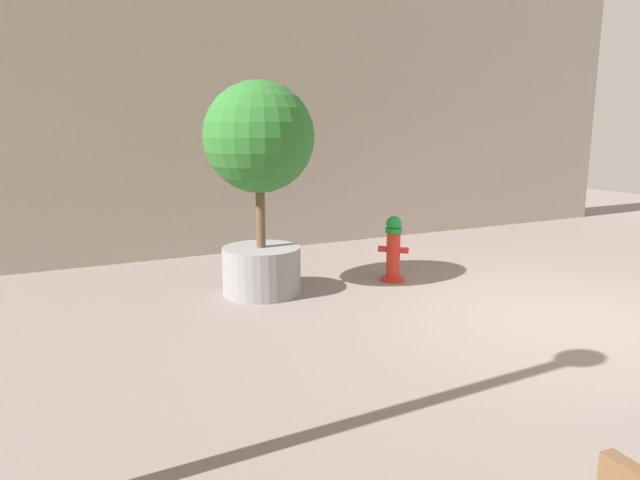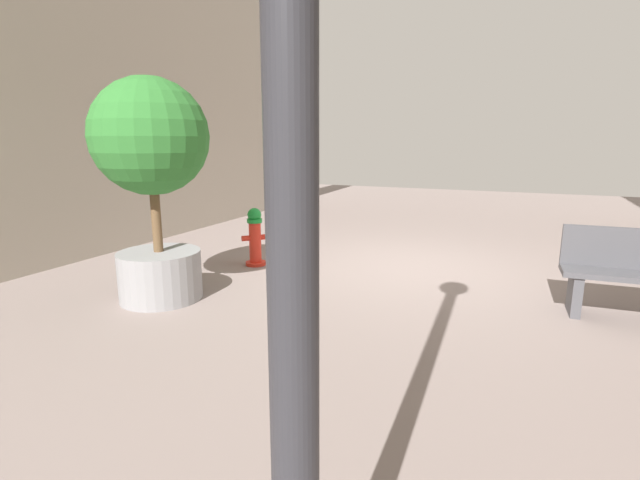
# 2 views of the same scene
# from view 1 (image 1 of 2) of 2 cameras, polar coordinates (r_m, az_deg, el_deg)

# --- Properties ---
(ground_plane) EXTENTS (23.40, 23.40, 0.00)m
(ground_plane) POSITION_cam_1_polar(r_m,az_deg,el_deg) (6.60, 23.31, -7.47)
(ground_plane) COLOR gray
(fire_hydrant) EXTENTS (0.36, 0.36, 0.87)m
(fire_hydrant) POSITION_cam_1_polar(r_m,az_deg,el_deg) (7.59, 7.36, -0.85)
(fire_hydrant) COLOR red
(fire_hydrant) RESTS_ON ground_plane
(planter_tree) EXTENTS (1.31, 1.31, 2.55)m
(planter_tree) POSITION_cam_1_polar(r_m,az_deg,el_deg) (6.82, -6.08, 7.61)
(planter_tree) COLOR gray
(planter_tree) RESTS_ON ground_plane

